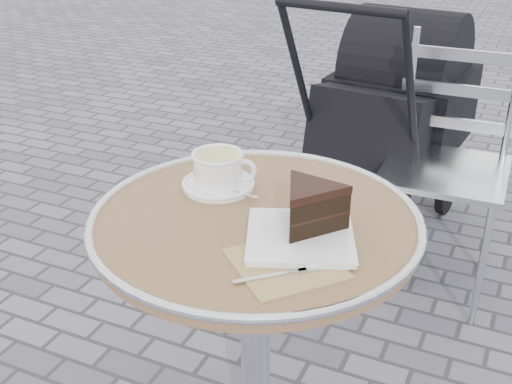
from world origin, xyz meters
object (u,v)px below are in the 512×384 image
at_px(cafe_table, 255,281).
at_px(cake_plate_set, 308,214).
at_px(cappuccino_set, 219,173).
at_px(bistro_chair, 452,136).
at_px(baby_stroller, 392,122).

height_order(cafe_table, cake_plate_set, cake_plate_set).
height_order(cappuccino_set, bistro_chair, bistro_chair).
xyz_separation_m(cafe_table, baby_stroller, (-0.02, 1.40, -0.10)).
xyz_separation_m(bistro_chair, baby_stroller, (-0.28, 0.31, -0.10)).
height_order(cafe_table, baby_stroller, baby_stroller).
bearing_deg(bistro_chair, cafe_table, -104.76).
relative_size(cappuccino_set, cake_plate_set, 0.54).
xyz_separation_m(cappuccino_set, baby_stroller, (0.12, 1.30, -0.30)).
distance_m(cafe_table, cappuccino_set, 0.26).
distance_m(cafe_table, baby_stroller, 1.40).
distance_m(cappuccino_set, bistro_chair, 1.09).
xyz_separation_m(cake_plate_set, bistro_chair, (0.13, 1.12, -0.22)).
bearing_deg(cappuccino_set, cafe_table, -52.30).
height_order(cafe_table, bistro_chair, bistro_chair).
height_order(cake_plate_set, bistro_chair, bistro_chair).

